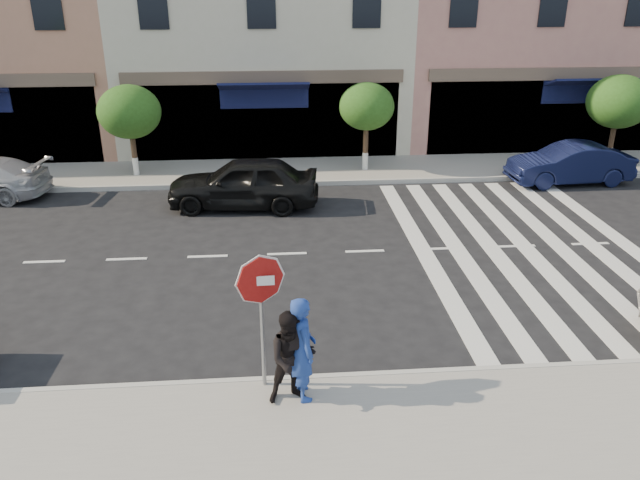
{
  "coord_description": "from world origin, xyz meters",
  "views": [
    {
      "loc": [
        -0.32,
        -10.45,
        6.54
      ],
      "look_at": [
        0.65,
        1.56,
        1.4
      ],
      "focal_mm": 35.0,
      "sensor_mm": 36.0,
      "label": 1
    }
  ],
  "objects_px": {
    "stop_sign": "(261,292)",
    "car_far_right": "(570,164)",
    "photographer": "(303,348)",
    "car_far_mid": "(243,183)",
    "walker": "(292,357)"
  },
  "relations": [
    {
      "from": "photographer",
      "to": "stop_sign",
      "type": "bearing_deg",
      "value": 49.27
    },
    {
      "from": "stop_sign",
      "to": "car_far_mid",
      "type": "xyz_separation_m",
      "value": [
        -0.63,
        9.27,
        -1.14
      ]
    },
    {
      "from": "photographer",
      "to": "walker",
      "type": "distance_m",
      "value": 0.22
    },
    {
      "from": "car_far_right",
      "to": "stop_sign",
      "type": "bearing_deg",
      "value": -46.6
    },
    {
      "from": "car_far_mid",
      "to": "car_far_right",
      "type": "height_order",
      "value": "car_far_mid"
    },
    {
      "from": "car_far_right",
      "to": "car_far_mid",
      "type": "bearing_deg",
      "value": -85.15
    },
    {
      "from": "photographer",
      "to": "car_far_mid",
      "type": "relative_size",
      "value": 0.4
    },
    {
      "from": "photographer",
      "to": "car_far_right",
      "type": "distance_m",
      "value": 14.7
    },
    {
      "from": "walker",
      "to": "car_far_mid",
      "type": "distance_m",
      "value": 9.75
    },
    {
      "from": "car_far_mid",
      "to": "photographer",
      "type": "bearing_deg",
      "value": 12.74
    },
    {
      "from": "stop_sign",
      "to": "walker",
      "type": "xyz_separation_m",
      "value": [
        0.46,
        -0.42,
        -0.96
      ]
    },
    {
      "from": "stop_sign",
      "to": "car_far_right",
      "type": "relative_size",
      "value": 0.59
    },
    {
      "from": "stop_sign",
      "to": "photographer",
      "type": "distance_m",
      "value": 1.12
    },
    {
      "from": "walker",
      "to": "photographer",
      "type": "bearing_deg",
      "value": 15.39
    },
    {
      "from": "photographer",
      "to": "walker",
      "type": "bearing_deg",
      "value": 103.35
    }
  ]
}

